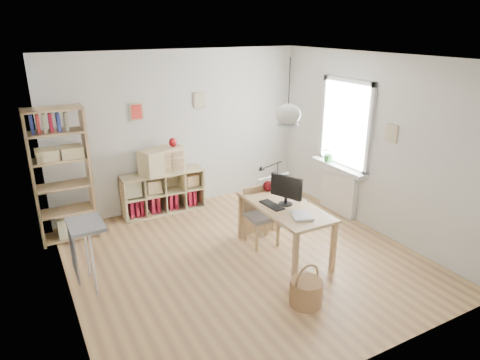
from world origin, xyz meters
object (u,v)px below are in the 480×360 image
tall_bookshelf (61,170)px  chair (260,212)px  cube_shelf (162,195)px  storage_chest (283,205)px  drawer_chest (162,161)px  desk (284,211)px  monitor (286,188)px

tall_bookshelf → chair: 2.95m
cube_shelf → storage_chest: 2.08m
drawer_chest → chair: bearing=-81.1°
tall_bookshelf → chair: size_ratio=2.36×
desk → tall_bookshelf: 3.27m
chair → desk: bearing=-74.7°
drawer_chest → tall_bookshelf: bearing=170.3°
monitor → desk: bearing=-169.3°
cube_shelf → drawer_chest: (0.03, -0.04, 0.63)m
storage_chest → monitor: (-0.64, -0.99, 0.76)m
desk → chair: bearing=103.2°
tall_bookshelf → storage_chest: tall_bookshelf is taller
tall_bookshelf → monitor: (2.61, -1.93, -0.10)m
cube_shelf → chair: 1.99m
storage_chest → tall_bookshelf: bearing=158.1°
drawer_chest → desk: bearing=-83.9°
chair → monitor: monitor is taller
cube_shelf → drawer_chest: bearing=-56.1°
storage_chest → drawer_chest: bearing=138.8°
monitor → drawer_chest: size_ratio=0.62×
cube_shelf → desk: bearing=-65.4°
storage_chest → drawer_chest: drawer_chest is taller
desk → drawer_chest: 2.42m
storage_chest → drawer_chest: (-1.66, 1.18, 0.71)m
storage_chest → drawer_chest: size_ratio=1.07×
chair → storage_chest: (0.78, 0.55, -0.26)m
drawer_chest → monitor: bearing=-83.1°
chair → tall_bookshelf: bearing=151.2°
desk → chair: chair is taller
storage_chest → monitor: bearing=-128.6°
chair → monitor: size_ratio=1.86×
monitor → cube_shelf: bearing=92.5°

